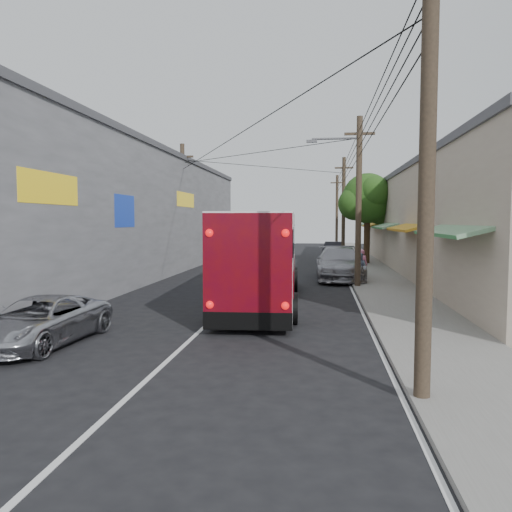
% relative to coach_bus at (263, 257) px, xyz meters
% --- Properties ---
extents(ground, '(120.00, 120.00, 0.00)m').
position_rel_coach_bus_xyz_m(ground, '(-1.20, -8.52, -1.78)').
color(ground, black).
rests_on(ground, ground).
extents(sidewalk, '(3.00, 80.00, 0.12)m').
position_rel_coach_bus_xyz_m(sidewalk, '(5.30, 11.48, -1.72)').
color(sidewalk, slate).
rests_on(sidewalk, ground).
extents(building_right, '(7.09, 40.00, 6.25)m').
position_rel_coach_bus_xyz_m(building_right, '(9.79, 13.48, 1.37)').
color(building_right, '#B1A28C').
rests_on(building_right, ground).
extents(building_left, '(7.20, 36.00, 7.25)m').
position_rel_coach_bus_xyz_m(building_left, '(-9.69, 9.48, 1.87)').
color(building_left, gray).
rests_on(building_left, ground).
extents(utility_poles, '(11.80, 45.28, 8.00)m').
position_rel_coach_bus_xyz_m(utility_poles, '(1.93, 11.81, 2.35)').
color(utility_poles, '#473828').
rests_on(utility_poles, ground).
extents(street_tree, '(4.40, 4.00, 6.60)m').
position_rel_coach_bus_xyz_m(street_tree, '(5.68, 17.50, 2.89)').
color(street_tree, '#3F2B19').
rests_on(street_tree, ground).
extents(coach_bus, '(3.18, 12.04, 3.44)m').
position_rel_coach_bus_xyz_m(coach_bus, '(0.00, 0.00, 0.00)').
color(coach_bus, white).
rests_on(coach_bus, ground).
extents(jeepney, '(2.33, 4.53, 1.22)m').
position_rel_coach_bus_xyz_m(jeepney, '(-4.88, -7.52, -1.17)').
color(jeepney, '#BBBCC3').
rests_on(jeepney, ground).
extents(parked_suv, '(2.60, 6.12, 1.76)m').
position_rel_coach_bus_xyz_m(parked_suv, '(3.29, 7.83, -0.90)').
color(parked_suv, '#97969D').
rests_on(parked_suv, ground).
extents(parked_car_mid, '(1.87, 3.96, 1.31)m').
position_rel_coach_bus_xyz_m(parked_car_mid, '(3.40, 16.94, -1.13)').
color(parked_car_mid, '#232428').
rests_on(parked_car_mid, ground).
extents(parked_car_far, '(2.04, 4.47, 1.42)m').
position_rel_coach_bus_xyz_m(parked_car_far, '(3.40, 22.93, -1.07)').
color(parked_car_far, black).
rests_on(parked_car_far, ground).
extents(pedestrian_near, '(0.64, 0.49, 1.58)m').
position_rel_coach_bus_xyz_m(pedestrian_near, '(4.40, 7.00, -0.87)').
color(pedestrian_near, pink).
rests_on(pedestrian_near, sidewalk).
extents(pedestrian_far, '(0.83, 0.72, 1.46)m').
position_rel_coach_bus_xyz_m(pedestrian_far, '(4.20, 5.96, -0.93)').
color(pedestrian_far, '#8196BC').
rests_on(pedestrian_far, sidewalk).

